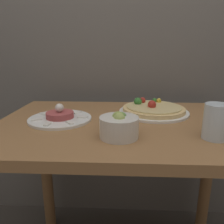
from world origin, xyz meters
The scene contains 5 objects.
dining_table centered at (0.00, 0.33, 0.63)m, with size 1.01×0.66×0.76m.
pizza_plate centered at (0.11, 0.45, 0.78)m, with size 0.30×0.30×0.06m.
tartare_plate centered at (-0.27, 0.33, 0.77)m, with size 0.25×0.25×0.07m.
small_bowl centered at (-0.03, 0.17, 0.80)m, with size 0.12×0.12×0.08m.
drinking_glass centered at (0.27, 0.17, 0.82)m, with size 0.08×0.08×0.11m.
Camera 1 is at (-0.02, -0.48, 1.02)m, focal length 35.00 mm.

